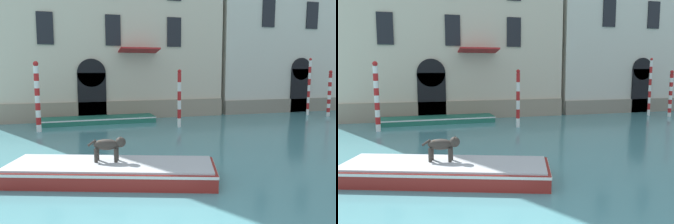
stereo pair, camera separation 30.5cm
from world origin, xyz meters
The scene contains 8 objects.
palazzo_right centered at (16.91, 20.06, 9.05)m, with size 14.25×6.13×18.14m.
boat_foreground centered at (0.17, 5.05, 0.29)m, with size 6.66×3.87×0.55m.
dog_on_deck centered at (0.15, 5.24, 1.06)m, with size 1.15×0.56×0.79m.
boat_moored_near_palazzo centered at (0.58, 15.92, 0.20)m, with size 7.05×1.80×0.38m.
mooring_pole_0 centered at (-2.71, 13.89, 1.90)m, with size 0.27×0.27×3.77m.
mooring_pole_1 centered at (4.98, 13.14, 1.68)m, with size 0.22×0.22×3.33m.
mooring_pole_3 centered at (16.50, 14.31, 1.64)m, with size 0.24×0.24×3.25m.
mooring_pole_4 centered at (15.53, 15.26, 2.08)m, with size 0.19×0.19×4.12m.
Camera 2 is at (-0.52, -4.77, 3.40)m, focal length 35.00 mm.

